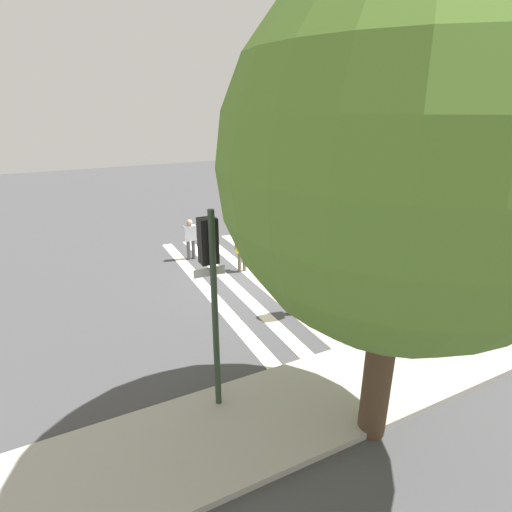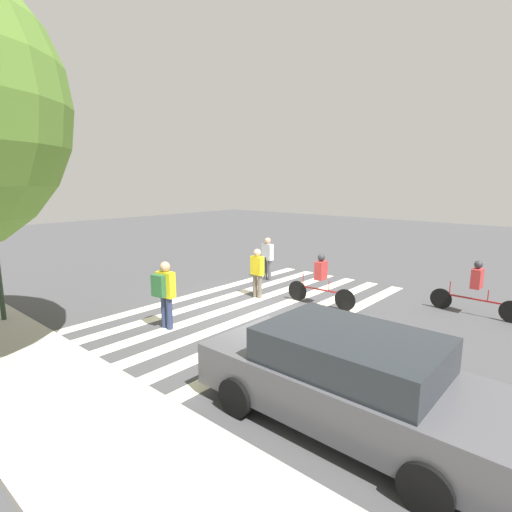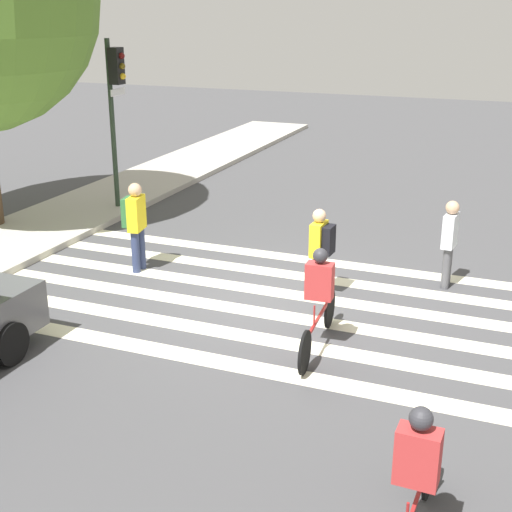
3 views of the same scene
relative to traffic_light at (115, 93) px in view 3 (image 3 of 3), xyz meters
name	(u,v)px [view 3 (image 3 of 3)]	position (x,y,z in m)	size (l,w,h in m)	color
ground_plane	(265,301)	(-4.01, -5.37, -2.92)	(60.00, 60.00, 0.00)	#444447
crosswalk_stripes	(265,301)	(-4.01, -5.37, -2.92)	(5.07, 10.00, 0.01)	#F2EDCC
traffic_light	(115,93)	(0.00, 0.00, 0.00)	(0.60, 0.50, 4.17)	#283828
pedestrian_adult_yellow_jacket	(450,239)	(-2.12, -8.20, -2.00)	(0.47, 0.25, 1.63)	#4C4C51
pedestrian_child_with_backpack	(320,246)	(-3.40, -6.17, -1.99)	(0.45, 0.38, 1.60)	#6B6051
pedestrian_adult_tall_backpack	(135,220)	(-3.46, -2.49, -1.90)	(0.51, 0.45, 1.75)	navy
cyclist_far_lane	(319,296)	(-5.39, -6.75, -2.06)	(2.25, 0.41, 1.60)	black
cyclist_near_curb	(416,476)	(-9.14, -8.81, -2.06)	(2.41, 0.41, 1.57)	black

